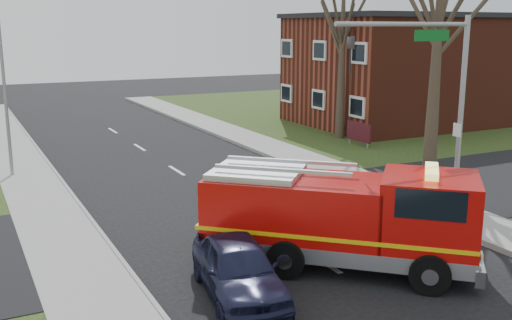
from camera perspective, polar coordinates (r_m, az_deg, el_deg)
name	(u,v)px	position (r m, az deg, el deg)	size (l,w,h in m)	color
ground	(320,261)	(17.14, 6.14, -9.52)	(120.00, 120.00, 0.00)	black
sidewalk_right	(481,226)	(20.97, 20.60, -5.88)	(2.40, 80.00, 0.15)	gray
sidewalk_left	(98,303)	(14.92, -14.84, -13.06)	(2.40, 80.00, 0.15)	gray
brick_building	(414,69)	(41.89, 14.85, 8.40)	(15.40, 10.40, 7.25)	maroon
health_center_sign	(359,132)	(32.63, 9.76, 2.63)	(0.12, 2.00, 1.40)	#410F16
bare_tree_near	(440,2)	(26.54, 17.11, 14.19)	(6.00, 6.00, 12.00)	#33271E
bare_tree_far	(343,25)	(34.47, 8.27, 12.58)	(5.25, 5.25, 10.50)	#33271E
traffic_signal_mast	(434,81)	(20.38, 16.60, 7.23)	(5.29, 0.18, 6.80)	gray
utility_pole_far	(5,98)	(27.48, -22.77, 5.51)	(0.14, 0.14, 7.00)	gray
fire_engine	(341,220)	(16.43, 8.11, -5.67)	(6.98, 6.68, 2.91)	#B10B08
parked_car_maroon	(238,268)	(14.69, -1.70, -10.28)	(1.71, 4.24, 1.45)	#171832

